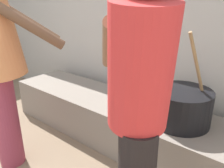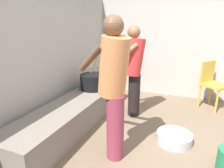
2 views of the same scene
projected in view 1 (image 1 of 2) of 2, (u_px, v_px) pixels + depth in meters
name	position (u px, v px, depth m)	size (l,w,h in m)	color
block_enclosure_rear	(106.00, 26.00, 2.66)	(5.54, 0.20, 2.07)	#ADA8A0
hearth_ledge	(120.00, 121.00, 2.21)	(2.61, 0.60, 0.41)	slate
cooking_pot_main	(181.00, 106.00, 1.74)	(0.46, 0.46, 0.72)	black
cook_in_red_shirt	(139.00, 102.00, 1.08)	(0.66, 0.69, 1.51)	black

